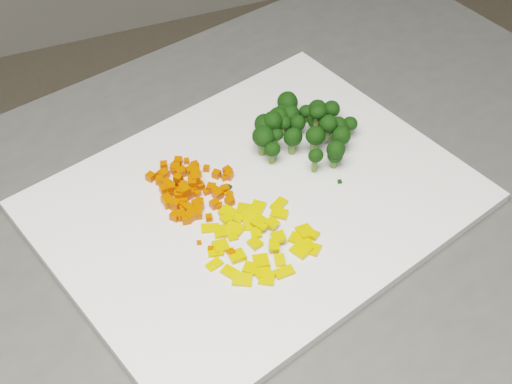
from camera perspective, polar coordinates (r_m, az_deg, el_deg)
name	(u,v)px	position (r m, az deg, el deg)	size (l,w,h in m)	color
counter_block	(277,379)	(1.21, 1.65, -14.76)	(0.96, 0.67, 0.90)	#4D4D4A
cutting_board	(256,202)	(0.83, 0.00, -0.77)	(0.47, 0.36, 0.01)	white
carrot_pile	(190,182)	(0.82, -5.31, 0.80)	(0.10, 0.10, 0.03)	#DC4002
pepper_pile	(260,235)	(0.78, 0.34, -3.47)	(0.12, 0.12, 0.02)	#E4B00C
broccoli_pile	(306,124)	(0.88, 4.06, 5.46)	(0.12, 0.12, 0.06)	black
carrot_cube_0	(180,191)	(0.82, -6.13, 0.10)	(0.01, 0.01, 0.01)	#DC4002
carrot_cube_1	(184,186)	(0.82, -5.81, 0.45)	(0.01, 0.01, 0.01)	#DC4002
carrot_cube_2	(199,208)	(0.81, -4.60, -1.28)	(0.01, 0.01, 0.01)	#DC4002
carrot_cube_3	(230,199)	(0.82, -2.08, -0.56)	(0.01, 0.01, 0.01)	#DC4002
carrot_cube_4	(164,165)	(0.86, -7.38, 2.13)	(0.01, 0.01, 0.01)	#DC4002
carrot_cube_5	(200,186)	(0.83, -4.47, 0.49)	(0.01, 0.01, 0.01)	#DC4002
carrot_cube_6	(228,171)	(0.85, -2.29, 1.70)	(0.01, 0.01, 0.01)	#DC4002
carrot_cube_7	(178,195)	(0.82, -6.23, -0.22)	(0.01, 0.01, 0.01)	#DC4002
carrot_cube_8	(190,216)	(0.80, -5.30, -1.94)	(0.01, 0.01, 0.01)	#DC4002
carrot_cube_9	(182,205)	(0.82, -5.92, -1.01)	(0.01, 0.01, 0.01)	#DC4002
carrot_cube_10	(182,209)	(0.81, -5.90, -1.33)	(0.01, 0.01, 0.01)	#DC4002
carrot_cube_11	(168,185)	(0.84, -7.05, 0.58)	(0.01, 0.01, 0.01)	#DC4002
carrot_cube_12	(164,174)	(0.85, -7.35, 1.43)	(0.01, 0.01, 0.01)	#DC4002
carrot_cube_13	(181,203)	(0.82, -6.04, -0.88)	(0.01, 0.01, 0.01)	#DC4002
carrot_cube_14	(167,200)	(0.82, -7.15, -0.62)	(0.01, 0.01, 0.01)	#DC4002
carrot_cube_15	(187,192)	(0.83, -5.51, 0.04)	(0.01, 0.01, 0.01)	#DC4002
carrot_cube_16	(175,170)	(0.85, -6.50, 1.73)	(0.01, 0.01, 0.01)	#DC4002
carrot_cube_17	(225,189)	(0.83, -2.50, 0.21)	(0.01, 0.01, 0.01)	#DC4002
carrot_cube_18	(196,175)	(0.85, -4.82, 1.35)	(0.01, 0.01, 0.01)	#DC4002
carrot_cube_19	(186,219)	(0.80, -5.60, -2.18)	(0.01, 0.01, 0.01)	#DC4002
carrot_cube_20	(192,184)	(0.83, -5.13, 0.61)	(0.01, 0.01, 0.01)	#DC4002
carrot_cube_21	(185,190)	(0.82, -5.69, 0.13)	(0.01, 0.01, 0.01)	#DC4002
carrot_cube_22	(181,172)	(0.85, -6.05, 1.56)	(0.01, 0.01, 0.01)	#DC4002
carrot_cube_23	(220,194)	(0.82, -2.88, -0.20)	(0.01, 0.01, 0.01)	#DC4002
carrot_cube_24	(185,193)	(0.83, -5.74, -0.05)	(0.01, 0.01, 0.01)	#DC4002
carrot_cube_25	(197,184)	(0.84, -4.76, 0.63)	(0.01, 0.01, 0.01)	#DC4002
carrot_cube_26	(181,191)	(0.82, -5.99, 0.05)	(0.01, 0.01, 0.01)	#DC4002
carrot_cube_27	(175,204)	(0.82, -6.49, -0.97)	(0.01, 0.01, 0.01)	#DC4002
carrot_cube_28	(168,203)	(0.82, -7.05, -0.85)	(0.01, 0.01, 0.01)	#DC4002
carrot_cube_29	(196,204)	(0.81, -4.78, -0.94)	(0.01, 0.01, 0.01)	#DC4002
carrot_cube_30	(229,175)	(0.84, -2.20, 1.35)	(0.01, 0.01, 0.01)	#DC4002
carrot_cube_31	(195,175)	(0.84, -4.94, 1.36)	(0.01, 0.01, 0.01)	#DC4002
carrot_cube_32	(174,166)	(0.86, -6.55, 2.11)	(0.01, 0.01, 0.01)	#DC4002
carrot_cube_33	(214,204)	(0.81, -3.35, -0.99)	(0.01, 0.01, 0.01)	#DC4002
carrot_cube_34	(184,185)	(0.83, -5.82, 0.55)	(0.01, 0.01, 0.01)	#DC4002
carrot_cube_35	(194,189)	(0.83, -5.01, 0.22)	(0.01, 0.01, 0.01)	#DC4002
carrot_cube_36	(196,178)	(0.83, -4.81, 1.11)	(0.01, 0.01, 0.01)	#DC4002
carrot_cube_37	(217,192)	(0.83, -3.16, 0.01)	(0.01, 0.01, 0.01)	#DC4002
carrot_cube_38	(192,169)	(0.85, -5.16, 1.85)	(0.01, 0.01, 0.01)	#DC4002
carrot_cube_39	(218,194)	(0.82, -3.07, -0.18)	(0.01, 0.01, 0.01)	#DC4002
carrot_cube_40	(180,181)	(0.84, -6.10, 0.86)	(0.01, 0.01, 0.01)	#DC4002
carrot_cube_41	(230,195)	(0.82, -2.13, -0.21)	(0.01, 0.01, 0.01)	#DC4002
carrot_cube_42	(178,161)	(0.87, -6.23, 2.46)	(0.01, 0.01, 0.01)	#DC4002
carrot_cube_43	(160,180)	(0.85, -7.71, 0.94)	(0.01, 0.01, 0.01)	#DC4002
carrot_cube_44	(187,161)	(0.87, -5.58, 2.47)	(0.01, 0.01, 0.01)	#DC4002
carrot_cube_45	(151,177)	(0.85, -8.42, 1.22)	(0.01, 0.01, 0.01)	#DC4002
carrot_cube_46	(171,188)	(0.83, -6.79, 0.36)	(0.01, 0.01, 0.01)	#DC4002
carrot_cube_47	(183,170)	(0.86, -5.87, 1.78)	(0.01, 0.01, 0.01)	#DC4002
carrot_cube_48	(196,172)	(0.85, -4.83, 1.64)	(0.01, 0.01, 0.01)	#DC4002
carrot_cube_49	(167,183)	(0.84, -7.15, 0.72)	(0.01, 0.01, 0.01)	#DC4002
carrot_cube_50	(161,174)	(0.85, -7.58, 1.40)	(0.01, 0.01, 0.01)	#DC4002
carrot_cube_51	(190,171)	(0.85, -5.28, 1.67)	(0.01, 0.01, 0.01)	#DC4002
carrot_cube_52	(219,206)	(0.81, -2.99, -1.10)	(0.01, 0.01, 0.01)	#DC4002
carrot_cube_53	(191,208)	(0.81, -5.24, -1.25)	(0.01, 0.01, 0.01)	#DC4002
carrot_cube_54	(216,174)	(0.85, -3.19, 1.44)	(0.01, 0.01, 0.01)	#DC4002
carrot_cube_55	(184,200)	(0.82, -5.82, -0.68)	(0.01, 0.01, 0.01)	#DC4002
carrot_cube_56	(211,188)	(0.83, -3.60, 0.31)	(0.01, 0.01, 0.01)	#DC4002
carrot_cube_57	(200,201)	(0.82, -4.49, -0.76)	(0.01, 0.01, 0.01)	#DC4002
carrot_cube_58	(191,179)	(0.83, -5.22, 1.08)	(0.01, 0.01, 0.01)	#DC4002
carrot_cube_59	(178,179)	(0.83, -6.27, 1.08)	(0.01, 0.01, 0.01)	#DC4002
carrot_cube_60	(209,218)	(0.80, -3.78, -2.06)	(0.01, 0.01, 0.01)	#DC4002
carrot_cube_61	(197,194)	(0.83, -4.71, -0.14)	(0.01, 0.01, 0.01)	#DC4002
carrot_cube_62	(184,190)	(0.83, -5.75, 0.19)	(0.01, 0.01, 0.01)	#DC4002
carrot_cube_63	(170,192)	(0.83, -6.86, -0.04)	(0.01, 0.01, 0.01)	#DC4002
carrot_cube_64	(192,213)	(0.80, -5.16, -1.66)	(0.01, 0.01, 0.01)	#DC4002
carrot_cube_65	(164,190)	(0.83, -7.38, 0.20)	(0.01, 0.01, 0.01)	#DC4002
carrot_cube_66	(178,183)	(0.84, -6.25, 0.69)	(0.01, 0.01, 0.01)	#DC4002
carrot_cube_67	(224,178)	(0.84, -2.55, 1.15)	(0.01, 0.01, 0.01)	#DC4002
carrot_cube_68	(188,208)	(0.81, -5.45, -1.29)	(0.01, 0.01, 0.01)	#DC4002
carrot_cube_69	(206,192)	(0.83, -4.01, 0.01)	(0.01, 0.01, 0.01)	#DC4002
carrot_cube_70	(171,203)	(0.82, -6.83, -0.88)	(0.01, 0.01, 0.01)	#DC4002
carrot_cube_71	(181,215)	(0.80, -6.00, -1.86)	(0.01, 0.01, 0.01)	#DC4002
carrot_cube_72	(172,205)	(0.82, -6.77, -1.02)	(0.01, 0.01, 0.01)	#DC4002
carrot_cube_73	(176,168)	(0.86, -6.44, 1.92)	(0.01, 0.01, 0.01)	#DC4002
carrot_cube_74	(197,214)	(0.80, -4.72, -1.75)	(0.01, 0.01, 0.01)	#DC4002
carrot_cube_75	(189,194)	(0.83, -5.36, -0.14)	(0.01, 0.01, 0.01)	#DC4002
carrot_cube_76	(193,183)	(0.83, -5.10, 0.71)	(0.01, 0.01, 0.01)	#DC4002
carrot_cube_77	(175,216)	(0.80, -6.49, -1.92)	(0.01, 0.01, 0.01)	#DC4002
carrot_cube_78	(230,201)	(0.81, -2.12, -0.75)	(0.01, 0.01, 0.01)	#DC4002
carrot_cube_79	(206,168)	(0.85, -3.98, 1.89)	(0.01, 0.01, 0.01)	#DC4002
carrot_cube_80	(193,170)	(0.85, -5.04, 1.80)	(0.01, 0.01, 0.01)	#DC4002
carrot_cube_81	(195,165)	(0.86, -4.90, 2.17)	(0.01, 0.01, 0.01)	#DC4002
pepper_chunk_0	(298,239)	(0.78, 3.40, -3.76)	(0.02, 0.01, 0.00)	#E4B00C
pepper_chunk_1	(261,270)	(0.75, 0.39, -6.26)	(0.02, 0.02, 0.00)	#E4B00C
pepper_chunk_2	(250,217)	(0.80, -0.46, -1.97)	(0.02, 0.02, 0.01)	#E4B00C
pepper_chunk_3	(229,229)	(0.79, -2.17, -2.94)	(0.02, 0.01, 0.00)	#E4B00C
pepper_chunk_4	(230,272)	(0.75, -2.09, -6.42)	(0.02, 0.01, 0.00)	#E4B00C
pepper_chunk_5	(245,209)	(0.81, -0.89, -1.39)	(0.02, 0.02, 0.00)	#E4B00C
pepper_chunk_6	(255,243)	(0.78, -0.08, -4.13)	(0.01, 0.01, 0.01)	#E4B00C
pepper_chunk_7	(280,260)	(0.76, 1.92, -5.49)	(0.01, 0.01, 0.00)	#E4B00C
pepper_chunk_8	(278,237)	(0.78, 1.79, -3.63)	(0.01, 0.02, 0.00)	#E4B00C
pepper_chunk_9	(251,269)	(0.75, -0.36, -6.15)	(0.02, 0.02, 0.00)	#E4B00C
pepper_chunk_10	(267,279)	(0.75, 0.87, -6.95)	(0.02, 0.02, 0.00)	#E4B00C
pepper_chunk_11	(274,245)	(0.77, 1.45, -4.30)	(0.02, 0.01, 0.00)	#E4B00C
pepper_chunk_12	(272,223)	(0.79, 1.29, -2.51)	(0.01, 0.01, 0.00)	#E4B00C
pepper_chunk_13	(227,212)	(0.81, -2.31, -1.58)	(0.02, 0.02, 0.00)	#E4B00C
pepper_chunk_14	(221,246)	(0.77, -2.83, -4.37)	(0.02, 0.02, 0.01)	#E4B00C
pepper_chunk_15	(251,218)	(0.80, -0.41, -2.09)	(0.02, 0.02, 0.00)	#E4B00C
pepper_chunk_16	(284,272)	(0.75, 2.27, -6.42)	(0.02, 0.01, 0.00)	#E4B00C
pepper_chunk_17	(228,212)	(0.81, -2.25, -1.64)	(0.02, 0.01, 0.01)	#E4B00C
pepper_chunk_18	(211,228)	(0.79, -3.66, -2.90)	(0.02, 0.01, 0.00)	#E4B00C
pepper_chunk_19	(228,218)	(0.80, -2.22, -2.11)	(0.02, 0.01, 0.00)	#E4B00C
pepper_chunk_20	(261,261)	(0.76, 0.40, -5.55)	(0.02, 0.02, 0.00)	#E4B00C
pepper_chunk_21	(232,236)	(0.78, -1.90, -3.53)	(0.01, 0.01, 0.00)	#E4B00C
pepper_chunk_22	(239,217)	(0.80, -1.39, -2.02)	(0.01, 0.02, 0.00)	#E4B00C
pepper_chunk_23	(279,214)	(0.80, 1.88, -1.75)	(0.02, 0.01, 0.01)	#E4B00C
pepper_chunk_24	(314,249)	(0.77, 4.64, -4.58)	(0.01, 0.02, 0.00)	#E4B00C
pepper_chunk_25	(216,251)	(0.77, -3.25, -4.76)	(0.02, 0.01, 0.00)	#E4B00C
pepper_chunk_26	(312,234)	(0.79, 4.51, -3.39)	(0.01, 0.01, 0.00)	#E4B00C
pepper_chunk_27	(257,208)	(0.81, 0.12, -1.25)	(0.02, 0.02, 0.00)	#E4B00C
pepper_chunk_28	(279,204)	(0.81, 1.85, -1.00)	(0.02, 0.01, 0.00)	#E4B00C
pepper_chunk_29	(256,233)	(0.78, 0.01, -3.32)	(0.01, 0.01, 0.01)	#E4B00C
pepper_chunk_30	(252,225)	(0.79, -0.35, -2.69)	(0.02, 0.01, 0.00)	#E4B00C
pepper_chunk_31	(303,244)	(0.78, 3.81, -4.18)	(0.01, 0.02, 0.00)	#E4B00C
pepper_chunk_32	(242,279)	(0.75, -1.11, -7.01)	(0.02, 0.02, 0.00)	#E4B00C
pepper_chunk_33	(301,250)	(0.77, 3.63, -4.63)	(0.02, 0.02, 0.00)	#E4B00C
pepper_chunk_34	(220,232)	(0.79, -2.90, -3.19)	(0.02, 0.01, 0.00)	#E4B00C
pepper_chunk_35	(261,223)	(0.79, 0.44, -2.47)	(0.02, 0.02, 0.00)	#E4B00C
pepper_chunk_36	(305,231)	(0.79, 3.97, -3.17)	(0.02, 0.02, 0.00)	#E4B00C
pepper_chunk_37	(214,264)	(0.76, -3.37, -5.81)	(0.02, 0.01, 0.00)	#E4B00C
pepper_chunk_38	(238,229)	(0.79, -1.48, -3.01)	(0.01, 0.01, 0.00)	#E4B00C
pepper_chunk_39	(237,256)	(0.77, -1.53, -5.12)	(0.02, 0.02, 0.00)	#E4B00C
broccoli_floret_0	(349,128)	(0.90, 7.46, 5.13)	(0.03, 0.03, 0.03)	black
broccoli_floret_1	(289,117)	(0.91, 2.68, 5.99)	(0.04, 0.04, 0.03)	black
broccoli_floret_2	(327,128)	(0.87, 5.72, 5.11)	(0.03, 0.03, 0.03)	black
broccoli_floret_3	(331,113)	(0.92, 6.01, 6.34)	(0.03, 0.03, 0.03)	black
broccoli_floret_4	(264,127)	(0.89, 0.63, 5.22)	(0.03, 0.03, 0.03)	black
broccoli_floret_5	(272,154)	(0.86, 1.27, 3.08)	(0.03, 0.03, 0.03)	black
broccoli_floret_6	(269,131)	(0.89, 1.01, 4.88)	(0.02, 0.02, 0.03)	black
broccoli_floret_7	(340,140)	(0.88, 6.74, 4.13)	(0.03, 0.03, 0.03)	black
broccoli_floret_8	(278,120)	(0.90, 1.76, 5.74)	(0.04, 0.04, 0.03)	black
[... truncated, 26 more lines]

